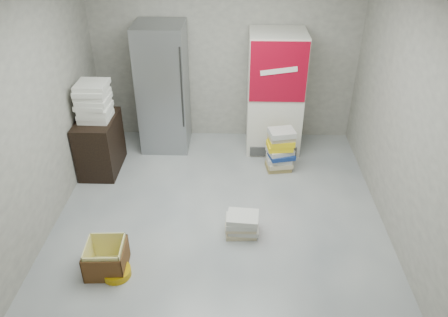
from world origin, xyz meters
The scene contains 10 objects.
ground centered at (0.00, 0.00, 0.00)m, with size 5.00×5.00×0.00m, color #B0B1AC.
room_shell centered at (0.00, 0.00, 1.80)m, with size 4.04×5.04×2.82m.
steel_fridge centered at (-0.90, 2.13, 0.95)m, with size 0.70×0.72×1.90m.
coke_cooler centered at (0.75, 2.12, 0.90)m, with size 0.80×0.73×1.80m.
wood_shelf centered at (-1.73, 1.40, 0.40)m, with size 0.50×0.80×0.80m, color black.
supply_box_stack centered at (-1.72, 1.40, 1.06)m, with size 0.43×0.43×0.52m.
phonebook_stack_main centered at (0.82, 1.45, 0.32)m, with size 0.42×0.38×0.65m.
phonebook_stack_side centered at (0.27, 0.04, 0.15)m, with size 0.40×0.33×0.29m.
cardboard_box centered at (-1.16, -0.55, 0.14)m, with size 0.44×0.44×0.34m.
bucket_lid centered at (-1.05, -0.65, 0.04)m, with size 0.30×0.30×0.08m, color #BA8F07.
Camera 1 is at (0.18, -3.86, 3.49)m, focal length 35.00 mm.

